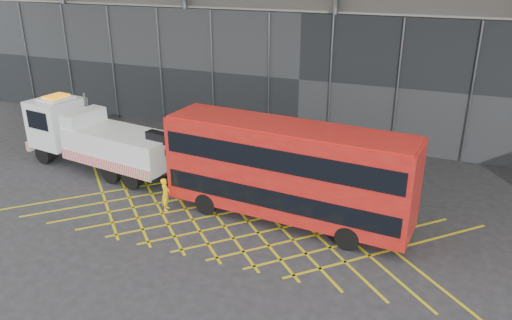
% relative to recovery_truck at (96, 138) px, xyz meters
% --- Properties ---
extents(ground_plane, '(120.00, 120.00, 0.00)m').
position_rel_recovery_truck_xyz_m(ground_plane, '(6.99, -2.60, -1.81)').
color(ground_plane, '#242426').
extents(road_markings, '(21.56, 7.16, 0.01)m').
position_rel_recovery_truck_xyz_m(road_markings, '(9.39, -2.60, -1.80)').
color(road_markings, gold).
rests_on(road_markings, ground_plane).
extents(recovery_truck, '(11.30, 4.12, 3.91)m').
position_rel_recovery_truck_xyz_m(recovery_truck, '(0.00, 0.00, 0.00)').
color(recovery_truck, black).
rests_on(recovery_truck, ground_plane).
extents(bus_towed, '(11.28, 3.56, 4.51)m').
position_rel_recovery_truck_xyz_m(bus_towed, '(11.72, -1.82, 0.70)').
color(bus_towed, '#AD140F').
rests_on(bus_towed, ground_plane).
extents(worker, '(0.55, 0.68, 1.60)m').
position_rel_recovery_truck_xyz_m(worker, '(6.18, -2.96, -1.01)').
color(worker, yellow).
rests_on(worker, ground_plane).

